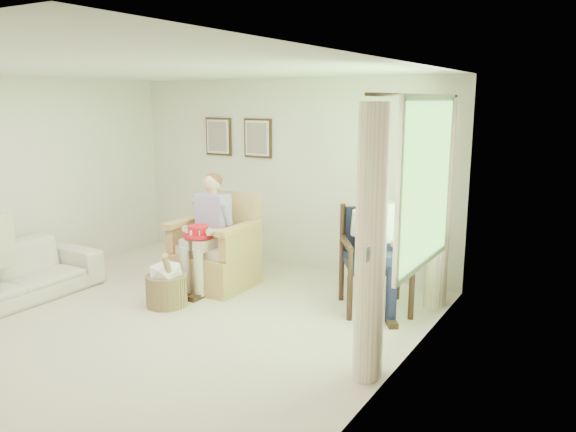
# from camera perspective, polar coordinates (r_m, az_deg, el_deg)

# --- Properties ---
(floor) EXTENTS (5.50, 5.50, 0.00)m
(floor) POSITION_cam_1_polar(r_m,az_deg,el_deg) (6.07, -13.99, -11.03)
(floor) COLOR beige
(floor) RESTS_ON ground
(back_wall) EXTENTS (5.00, 0.04, 2.60)m
(back_wall) POSITION_cam_1_polar(r_m,az_deg,el_deg) (7.84, -0.18, 4.32)
(back_wall) COLOR silver
(back_wall) RESTS_ON ground
(right_wall) EXTENTS (0.04, 5.50, 2.60)m
(right_wall) POSITION_cam_1_polar(r_m,az_deg,el_deg) (4.31, 9.41, -1.98)
(right_wall) COLOR silver
(right_wall) RESTS_ON ground
(ceiling) EXTENTS (5.00, 5.50, 0.02)m
(ceiling) POSITION_cam_1_polar(r_m,az_deg,el_deg) (5.62, -15.33, 14.28)
(ceiling) COLOR white
(ceiling) RESTS_ON back_wall
(window) EXTENTS (0.13, 2.50, 1.63)m
(window) POSITION_cam_1_polar(r_m,az_deg,el_deg) (5.39, 13.90, 3.65)
(window) COLOR #2D6B23
(window) RESTS_ON right_wall
(curtain_left) EXTENTS (0.34, 0.34, 2.30)m
(curtain_left) POSITION_cam_1_polar(r_m,az_deg,el_deg) (4.61, 8.40, -2.98)
(curtain_left) COLOR #FCEDC5
(curtain_left) RESTS_ON ground
(curtain_right) EXTENTS (0.34, 0.34, 2.30)m
(curtain_right) POSITION_cam_1_polar(r_m,az_deg,el_deg) (6.42, 15.17, 0.91)
(curtain_right) COLOR #FCEDC5
(curtain_right) RESTS_ON ground
(framed_print_left) EXTENTS (0.45, 0.05, 0.55)m
(framed_print_left) POSITION_cam_1_polar(r_m,az_deg,el_deg) (8.42, -7.10, 8.02)
(framed_print_left) COLOR #382114
(framed_print_left) RESTS_ON back_wall
(framed_print_right) EXTENTS (0.45, 0.05, 0.55)m
(framed_print_right) POSITION_cam_1_polar(r_m,az_deg,el_deg) (8.01, -3.11, 7.90)
(framed_print_right) COLOR #382114
(framed_print_right) RESTS_ON back_wall
(wicker_armchair) EXTENTS (0.91, 0.90, 1.16)m
(wicker_armchair) POSITION_cam_1_polar(r_m,az_deg,el_deg) (7.14, -7.20, -4.16)
(wicker_armchair) COLOR tan
(wicker_armchair) RESTS_ON ground
(wood_armchair) EXTENTS (0.73, 0.68, 1.12)m
(wood_armchair) POSITION_cam_1_polar(r_m,az_deg,el_deg) (6.38, 9.25, -3.88)
(wood_armchair) COLOR black
(wood_armchair) RESTS_ON ground
(sofa) EXTENTS (2.18, 0.85, 0.64)m
(sofa) POSITION_cam_1_polar(r_m,az_deg,el_deg) (7.25, -26.92, -5.53)
(sofa) COLOR silver
(sofa) RESTS_ON ground
(person_wicker) EXTENTS (0.40, 0.63, 1.41)m
(person_wicker) POSITION_cam_1_polar(r_m,az_deg,el_deg) (6.91, -8.08, -0.71)
(person_wicker) COLOR beige
(person_wicker) RESTS_ON ground
(person_dark) EXTENTS (0.40, 0.62, 1.44)m
(person_dark) POSITION_cam_1_polar(r_m,az_deg,el_deg) (6.15, 8.69, -2.01)
(person_dark) COLOR #1B1D3C
(person_dark) RESTS_ON ground
(red_hat) EXTENTS (0.34, 0.34, 0.14)m
(red_hat) POSITION_cam_1_polar(r_m,az_deg,el_deg) (6.77, -9.10, -1.67)
(red_hat) COLOR red
(red_hat) RESTS_ON person_wicker
(hatbox) EXTENTS (0.49, 0.49, 0.68)m
(hatbox) POSITION_cam_1_polar(r_m,az_deg,el_deg) (6.57, -12.25, -6.69)
(hatbox) COLOR tan
(hatbox) RESTS_ON ground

